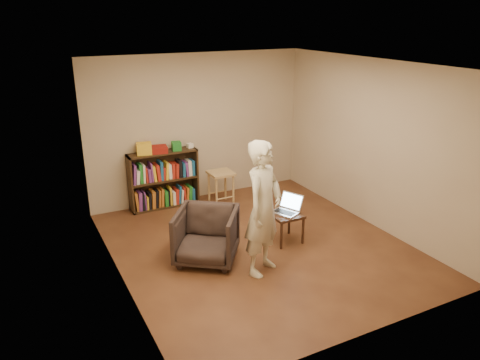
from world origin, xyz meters
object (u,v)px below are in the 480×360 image
armchair (206,236)px  side_table (286,218)px  stool (221,178)px  bookshelf (164,182)px  laptop (287,208)px  person (263,209)px

armchair → side_table: size_ratio=1.85×
stool → armchair: size_ratio=0.73×
side_table → bookshelf: bearing=119.0°
laptop → person: bearing=-75.8°
person → laptop: bearing=7.8°
person → armchair: bearing=101.8°
stool → armchair: bearing=-120.5°
armchair → bookshelf: bearing=123.1°
armchair → laptop: size_ratio=1.68×
armchair → person: size_ratio=0.46×
armchair → side_table: armchair is taller
laptop → person: size_ratio=0.27×
bookshelf → side_table: bookshelf is taller
person → side_table: bearing=7.4°
bookshelf → stool: 1.00m
armchair → person: 0.95m
stool → side_table: stool is taller
bookshelf → stool: bearing=-21.2°
side_table → person: (-0.72, -0.58, 0.52)m
stool → armchair: 2.04m
side_table → laptop: 0.15m
bookshelf → armchair: bookshelf is taller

